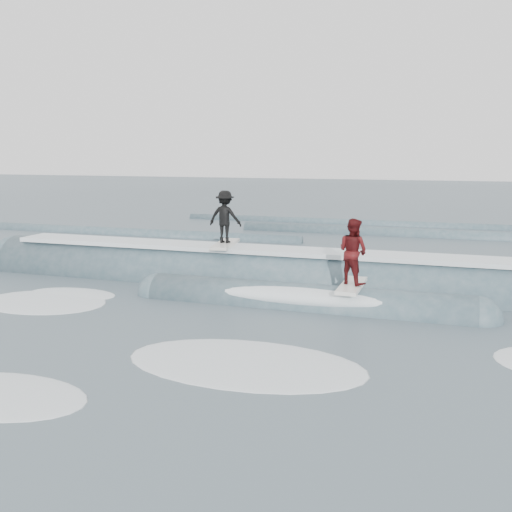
% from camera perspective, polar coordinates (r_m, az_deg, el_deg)
% --- Properties ---
extents(ground, '(160.00, 160.00, 0.00)m').
position_cam_1_polar(ground, '(13.54, -5.85, -7.78)').
color(ground, '#374750').
rests_on(ground, ground).
extents(breaking_wave, '(21.58, 3.91, 2.26)m').
position_cam_1_polar(breaking_wave, '(17.97, 1.58, -3.05)').
color(breaking_wave, '#354E59').
rests_on(breaking_wave, ground).
extents(surfer_black, '(1.11, 2.06, 1.79)m').
position_cam_1_polar(surfer_black, '(18.53, -3.11, 3.71)').
color(surfer_black, silver).
rests_on(surfer_black, ground).
extents(surfer_red, '(1.08, 2.01, 1.86)m').
position_cam_1_polar(surfer_red, '(15.35, 9.65, 0.13)').
color(surfer_red, white).
rests_on(surfer_red, ground).
extents(whitewater, '(16.21, 8.39, 0.10)m').
position_cam_1_polar(whitewater, '(13.14, -8.26, -8.40)').
color(whitewater, white).
rests_on(whitewater, ground).
extents(far_swells, '(39.85, 8.65, 0.80)m').
position_cam_1_polar(far_swells, '(30.38, 5.72, 2.32)').
color(far_swells, '#354E59').
rests_on(far_swells, ground).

